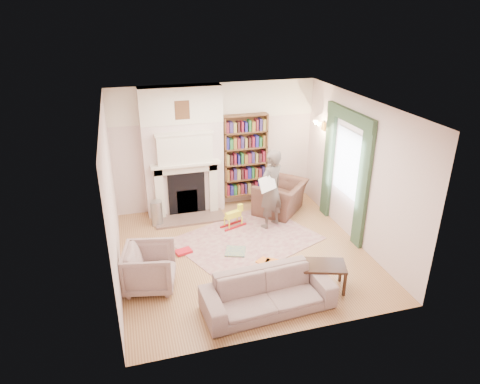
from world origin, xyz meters
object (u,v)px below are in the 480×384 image
object	(u,v)px
bookcase	(245,155)
man_reading	(271,189)
sofa	(268,292)
paraffin_heater	(157,213)
rocking_horse	(233,217)
armchair_reading	(280,197)
armchair_left	(150,268)
coffee_table	(323,276)

from	to	relation	value
bookcase	man_reading	bearing A→B (deg)	-81.84
sofa	paraffin_heater	size ratio (longest dim) A/B	3.64
man_reading	paraffin_heater	size ratio (longest dim) A/B	3.08
bookcase	rocking_horse	world-z (taller)	bookcase
armchair_reading	rocking_horse	world-z (taller)	armchair_reading
paraffin_heater	bookcase	bearing A→B (deg)	14.97
paraffin_heater	armchair_left	bearing A→B (deg)	-98.41
bookcase	rocking_horse	xyz separation A→B (m)	(-0.58, -1.08, -0.94)
armchair_left	man_reading	xyz separation A→B (m)	(2.60, 1.46, 0.48)
man_reading	bookcase	bearing A→B (deg)	-111.04
bookcase	coffee_table	bearing A→B (deg)	-85.10
coffee_table	armchair_left	bearing A→B (deg)	-177.84
armchair_reading	rocking_horse	bearing A→B (deg)	-26.93
bookcase	rocking_horse	bearing A→B (deg)	-118.00
bookcase	armchair_reading	bearing A→B (deg)	-46.12
armchair_reading	sofa	size ratio (longest dim) A/B	0.54
bookcase	armchair_reading	size ratio (longest dim) A/B	1.70
coffee_table	armchair_reading	bearing A→B (deg)	101.93
paraffin_heater	rocking_horse	distance (m)	1.61
sofa	coffee_table	size ratio (longest dim) A/B	2.86
bookcase	paraffin_heater	bearing A→B (deg)	-165.03
sofa	man_reading	size ratio (longest dim) A/B	1.18
armchair_reading	rocking_horse	size ratio (longest dim) A/B	2.02
armchair_left	sofa	distance (m)	1.98
bookcase	armchair_left	distance (m)	3.72
coffee_table	paraffin_heater	world-z (taller)	paraffin_heater
man_reading	armchair_left	bearing A→B (deg)	0.07
armchair_left	coffee_table	world-z (taller)	armchair_left
bookcase	armchair_left	xyz separation A→B (m)	(-2.42, -2.71, -0.81)
sofa	rocking_horse	world-z (taller)	sofa
rocking_horse	armchair_left	bearing A→B (deg)	-158.75
armchair_left	rocking_horse	size ratio (longest dim) A/B	1.50
bookcase	paraffin_heater	world-z (taller)	bookcase
armchair_reading	bookcase	bearing A→B (deg)	-92.59
armchair_left	paraffin_heater	size ratio (longest dim) A/B	1.47
bookcase	armchair_reading	world-z (taller)	bookcase
armchair_reading	armchair_left	distance (m)	3.68
armchair_reading	coffee_table	xyz separation A→B (m)	(-0.33, -2.85, -0.13)
sofa	bookcase	bearing A→B (deg)	74.86
sofa	paraffin_heater	world-z (taller)	sofa
rocking_horse	sofa	bearing A→B (deg)	-113.73
paraffin_heater	sofa	bearing A→B (deg)	-66.93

